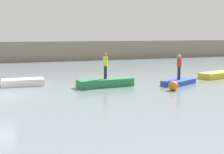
% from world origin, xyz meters
% --- Properties ---
extents(rowboat_white, '(2.88, 1.33, 0.48)m').
position_xyz_m(rowboat_white, '(2.09, 3.39, 0.24)').
color(rowboat_white, white).
rests_on(rowboat_white, ground_plane).
extents(rowboat_green, '(4.00, 1.43, 0.54)m').
position_xyz_m(rowboat_green, '(7.40, 1.03, 0.27)').
color(rowboat_green, '#2D7F47').
rests_on(rowboat_green, ground_plane).
extents(rowboat_blue, '(3.06, 2.42, 0.36)m').
position_xyz_m(rowboat_blue, '(12.65, 0.08, 0.18)').
color(rowboat_blue, '#2B4CAD').
rests_on(rowboat_blue, ground_plane).
extents(rowboat_yellow, '(3.43, 2.02, 0.47)m').
position_xyz_m(rowboat_yellow, '(17.49, 1.97, 0.24)').
color(rowboat_yellow, gold).
rests_on(rowboat_yellow, ground_plane).
extents(person_hiviz_shirt, '(0.32, 0.32, 1.80)m').
position_xyz_m(person_hiviz_shirt, '(7.40, 1.03, 1.56)').
color(person_hiviz_shirt, '#232838').
rests_on(person_hiviz_shirt, rowboat_green).
extents(person_red_shirt, '(0.32, 0.32, 1.79)m').
position_xyz_m(person_red_shirt, '(12.65, 0.08, 1.37)').
color(person_red_shirt, '#232838').
rests_on(person_red_shirt, rowboat_blue).
extents(mooring_buoy, '(0.62, 0.62, 0.62)m').
position_xyz_m(mooring_buoy, '(11.03, -1.85, 0.31)').
color(mooring_buoy, orange).
rests_on(mooring_buoy, ground_plane).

